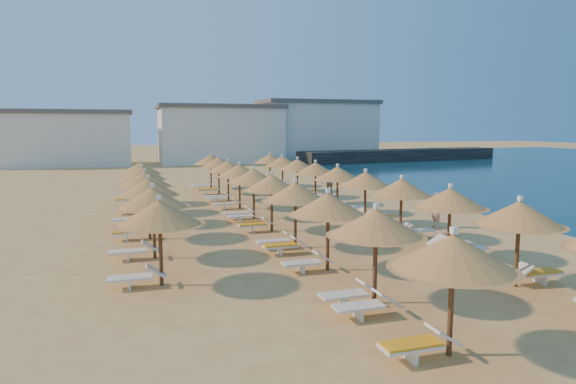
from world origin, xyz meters
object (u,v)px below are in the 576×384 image
object	(u,v)px
jetty	(402,155)
beachgoer_c	(329,183)
parasol_row_west	(262,180)
beachgoer_a	(436,210)
parasol_row_east	(351,177)

from	to	relation	value
jetty	beachgoer_c	world-z (taller)	beachgoer_c
parasol_row_west	jetty	bearing A→B (deg)	51.99
parasol_row_west	beachgoer_a	size ratio (longest dim) A/B	19.67
parasol_row_west	beachgoer_c	bearing A→B (deg)	49.93
parasol_row_west	beachgoer_a	xyz separation A→B (m)	(7.43, -3.24, -1.31)
beachgoer_a	jetty	bearing A→B (deg)	148.21
jetty	parasol_row_west	size ratio (longest dim) A/B	0.93
jetty	parasol_row_east	xyz separation A→B (m)	(-25.01, -37.88, 1.38)
parasol_row_east	parasol_row_west	xyz separation A→B (m)	(-4.59, 0.00, 0.00)
parasol_row_west	beachgoer_a	distance (m)	8.21
jetty	beachgoer_a	bearing A→B (deg)	-127.08
beachgoer_c	parasol_row_east	bearing A→B (deg)	-85.16
parasol_row_east	jetty	bearing A→B (deg)	56.57
beachgoer_a	beachgoer_c	xyz separation A→B (m)	(-0.65, 11.30, 0.05)
parasol_row_west	beachgoer_c	size ratio (longest dim) A/B	18.56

